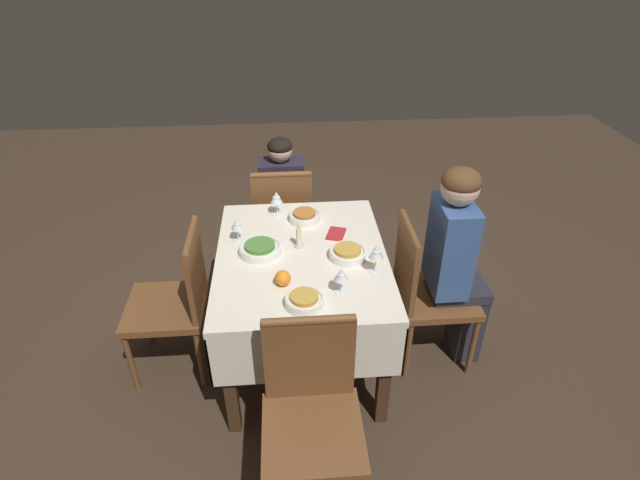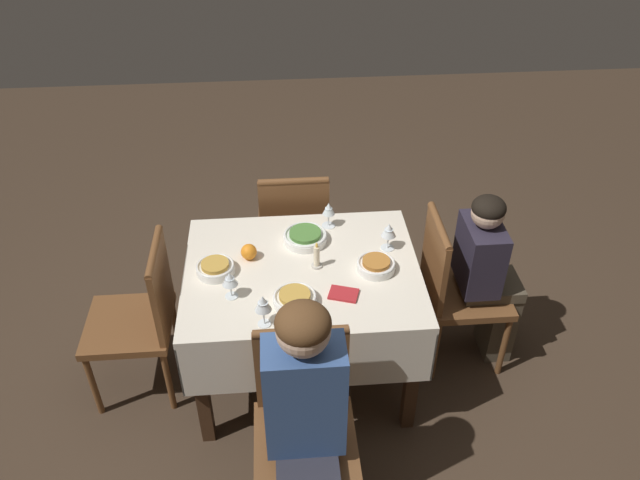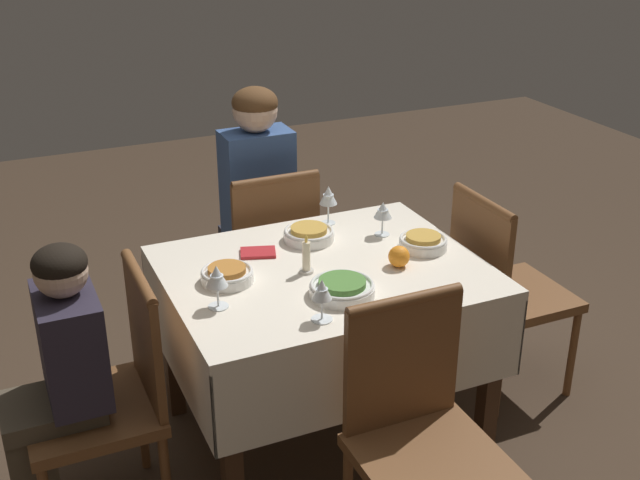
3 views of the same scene
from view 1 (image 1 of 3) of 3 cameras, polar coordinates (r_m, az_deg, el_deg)
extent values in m
plane|color=#3D2D21|center=(3.06, -1.86, -12.83)|extent=(8.00, 8.00, 0.00)
cube|color=silver|center=(2.61, -2.13, -1.96)|extent=(1.11, 0.89, 0.04)
cube|color=silver|center=(2.75, 7.13, -4.37)|extent=(1.11, 0.01, 0.30)
cube|color=silver|center=(2.73, -11.34, -5.19)|extent=(1.11, 0.01, 0.30)
cube|color=silver|center=(2.29, -1.37, -13.31)|extent=(0.01, 0.89, 0.30)
cube|color=silver|center=(3.16, -2.55, 1.30)|extent=(0.01, 0.89, 0.30)
cube|color=#3D2616|center=(2.52, 7.37, -14.72)|extent=(0.06, 0.06, 0.69)
cube|color=#3D2616|center=(3.24, 4.19, -1.99)|extent=(0.06, 0.06, 0.69)
cube|color=#3D2616|center=(2.50, -10.30, -15.61)|extent=(0.06, 0.06, 0.69)
cube|color=#3D2616|center=(3.23, -9.05, -2.57)|extent=(0.06, 0.06, 0.69)
cube|color=brown|center=(2.87, 13.16, -6.29)|extent=(0.42, 0.42, 0.04)
cube|color=brown|center=(2.68, 9.83, -2.73)|extent=(0.38, 0.03, 0.42)
cylinder|color=brown|center=(2.57, 10.27, 1.12)|extent=(0.37, 0.04, 0.04)
cylinder|color=brown|center=(2.94, 17.03, -11.56)|extent=(0.03, 0.03, 0.40)
cylinder|color=brown|center=(3.19, 14.93, -7.07)|extent=(0.03, 0.03, 0.40)
cylinder|color=brown|center=(2.84, 10.01, -12.30)|extent=(0.03, 0.03, 0.40)
cylinder|color=brown|center=(3.10, 8.50, -7.57)|extent=(0.03, 0.03, 0.40)
cube|color=brown|center=(3.48, -4.22, 2.22)|extent=(0.42, 0.42, 0.04)
cube|color=brown|center=(3.20, -4.33, 4.03)|extent=(0.03, 0.38, 0.42)
cylinder|color=brown|center=(3.10, -4.49, 7.46)|extent=(0.04, 0.37, 0.04)
cylinder|color=brown|center=(3.76, -1.36, 0.86)|extent=(0.03, 0.03, 0.40)
cylinder|color=brown|center=(3.76, -6.90, 0.62)|extent=(0.03, 0.03, 0.40)
cylinder|color=brown|center=(3.45, -1.01, -2.34)|extent=(0.03, 0.03, 0.40)
cylinder|color=brown|center=(3.46, -7.04, -2.59)|extent=(0.03, 0.03, 0.40)
cube|color=brown|center=(2.19, -0.85, -21.29)|extent=(0.42, 0.42, 0.04)
cube|color=brown|center=(2.13, -1.25, -13.43)|extent=(0.03, 0.38, 0.42)
cylinder|color=brown|center=(1.98, -1.33, -9.20)|extent=(0.04, 0.37, 0.04)
cylinder|color=brown|center=(2.47, -5.61, -21.04)|extent=(0.03, 0.03, 0.40)
cylinder|color=brown|center=(2.49, 3.36, -20.56)|extent=(0.03, 0.03, 0.40)
cube|color=brown|center=(2.85, -17.28, -7.38)|extent=(0.42, 0.42, 0.04)
cube|color=brown|center=(2.67, -14.07, -3.50)|extent=(0.38, 0.03, 0.42)
cylinder|color=brown|center=(2.55, -14.70, 0.34)|extent=(0.37, 0.04, 0.04)
cylinder|color=brown|center=(3.17, -19.28, -8.35)|extent=(0.03, 0.03, 0.40)
cylinder|color=brown|center=(2.91, -20.76, -13.03)|extent=(0.03, 0.03, 0.40)
cylinder|color=brown|center=(3.09, -12.71, -8.27)|extent=(0.03, 0.03, 0.40)
cylinder|color=brown|center=(2.83, -13.53, -13.11)|extent=(0.03, 0.03, 0.40)
cube|color=#282833|center=(3.06, 16.33, -8.91)|extent=(0.23, 0.14, 0.44)
cube|color=#282833|center=(2.88, 15.50, -5.34)|extent=(0.24, 0.31, 0.06)
cube|color=#38568E|center=(2.69, 14.68, -0.71)|extent=(0.30, 0.18, 0.51)
sphere|color=beige|center=(2.52, 15.76, 5.82)|extent=(0.19, 0.19, 0.19)
ellipsoid|color=brown|center=(2.50, 15.87, 6.49)|extent=(0.19, 0.19, 0.13)
cube|color=#4C4233|center=(3.76, -4.15, 1.16)|extent=(0.14, 0.22, 0.44)
cube|color=#4C4233|center=(3.56, -4.29, 3.86)|extent=(0.31, 0.24, 0.06)
cube|color=#282333|center=(3.39, -4.41, 6.23)|extent=(0.18, 0.30, 0.35)
sphere|color=beige|center=(3.28, -4.59, 10.18)|extent=(0.16, 0.16, 0.16)
ellipsoid|color=black|center=(3.27, -4.62, 10.63)|extent=(0.16, 0.16, 0.11)
cylinder|color=white|center=(2.57, 3.16, -1.63)|extent=(0.19, 0.19, 0.04)
torus|color=white|center=(2.55, 3.18, -1.22)|extent=(0.19, 0.19, 0.01)
cylinder|color=gold|center=(2.55, 3.18, -1.11)|extent=(0.14, 0.14, 0.02)
cylinder|color=white|center=(2.48, 6.30, -3.58)|extent=(0.06, 0.06, 0.00)
cylinder|color=white|center=(2.46, 6.36, -2.78)|extent=(0.01, 0.01, 0.08)
cone|color=white|center=(2.42, 6.47, -1.28)|extent=(0.07, 0.07, 0.07)
cylinder|color=white|center=(2.42, 6.45, -1.57)|extent=(0.04, 0.04, 0.03)
cylinder|color=white|center=(2.88, -1.78, 2.60)|extent=(0.18, 0.18, 0.04)
torus|color=white|center=(2.87, -1.78, 2.98)|extent=(0.18, 0.18, 0.01)
cylinder|color=#B2702D|center=(2.87, -1.79, 3.08)|extent=(0.13, 0.13, 0.02)
cylinder|color=white|center=(2.96, -4.91, 3.00)|extent=(0.07, 0.07, 0.00)
cylinder|color=white|center=(2.94, -4.94, 3.65)|extent=(0.01, 0.01, 0.07)
cone|color=white|center=(2.90, -5.01, 4.90)|extent=(0.07, 0.07, 0.07)
cylinder|color=white|center=(2.91, -5.00, 4.65)|extent=(0.04, 0.04, 0.03)
cylinder|color=white|center=(2.26, -1.80, -7.06)|extent=(0.18, 0.18, 0.04)
torus|color=white|center=(2.25, -1.81, -6.63)|extent=(0.18, 0.18, 0.01)
cylinder|color=gold|center=(2.25, -1.81, -6.51)|extent=(0.13, 0.13, 0.02)
cylinder|color=white|center=(2.35, 2.38, -5.90)|extent=(0.06, 0.06, 0.00)
cylinder|color=white|center=(2.32, 2.40, -5.21)|extent=(0.01, 0.01, 0.07)
cone|color=white|center=(2.28, 2.44, -3.90)|extent=(0.07, 0.07, 0.06)
cylinder|color=white|center=(2.29, 2.43, -4.16)|extent=(0.04, 0.04, 0.03)
cylinder|color=white|center=(2.61, -6.86, -1.14)|extent=(0.22, 0.22, 0.04)
torus|color=white|center=(2.60, -6.89, -0.74)|extent=(0.21, 0.21, 0.01)
cylinder|color=#4C7F38|center=(2.60, -6.90, -0.63)|extent=(0.16, 0.16, 0.02)
cylinder|color=white|center=(2.74, -9.30, -0.04)|extent=(0.07, 0.07, 0.00)
cylinder|color=white|center=(2.72, -9.37, 0.63)|extent=(0.01, 0.01, 0.07)
cone|color=white|center=(2.68, -9.50, 1.87)|extent=(0.06, 0.06, 0.07)
cylinder|color=white|center=(2.69, -9.47, 1.63)|extent=(0.04, 0.04, 0.03)
cylinder|color=beige|center=(2.65, -2.41, -0.69)|extent=(0.05, 0.05, 0.01)
cylinder|color=beige|center=(2.62, -2.44, 0.36)|extent=(0.03, 0.03, 0.11)
ellipsoid|color=#F9C64C|center=(2.59, -2.47, 1.57)|extent=(0.01, 0.01, 0.03)
sphere|color=orange|center=(2.37, -4.27, -4.37)|extent=(0.08, 0.08, 0.08)
cube|color=#AD2328|center=(2.75, 1.85, 0.72)|extent=(0.15, 0.13, 0.01)
camera|label=2|loc=(3.13, 52.93, 29.63)|focal=35.00mm
camera|label=3|loc=(3.91, -43.52, 21.89)|focal=45.00mm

